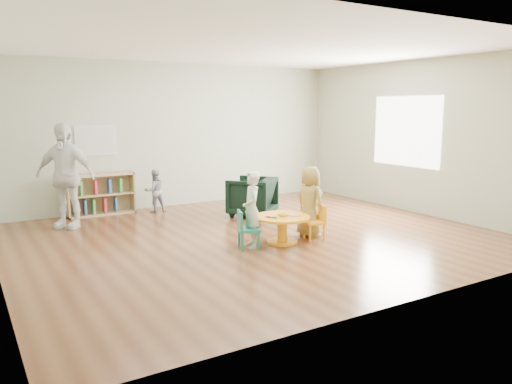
% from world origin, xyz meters
% --- Properties ---
extents(room, '(7.10, 7.00, 2.80)m').
position_xyz_m(room, '(0.01, 0.00, 1.89)').
color(room, '#56301B').
rests_on(room, ground).
extents(activity_table, '(0.80, 0.80, 0.44)m').
position_xyz_m(activity_table, '(0.15, -0.49, 0.28)').
color(activity_table, '#FFAB15').
rests_on(activity_table, ground).
extents(kid_chair_left, '(0.37, 0.37, 0.54)m').
position_xyz_m(kid_chair_left, '(-0.44, -0.47, 0.29)').
color(kid_chair_left, '#178266').
rests_on(kid_chair_left, ground).
extents(kid_chair_right, '(0.34, 0.34, 0.52)m').
position_xyz_m(kid_chair_right, '(0.71, -0.58, 0.28)').
color(kid_chair_right, '#FFAB15').
rests_on(kid_chair_right, ground).
extents(bookshelf, '(1.20, 0.30, 0.75)m').
position_xyz_m(bookshelf, '(-1.61, 2.86, 0.37)').
color(bookshelf, tan).
rests_on(bookshelf, ground).
extents(alphabet_poster, '(0.74, 0.01, 0.54)m').
position_xyz_m(alphabet_poster, '(-1.60, 2.98, 1.35)').
color(alphabet_poster, silver).
rests_on(alphabet_poster, ground).
extents(armchair, '(1.08, 1.08, 0.71)m').
position_xyz_m(armchair, '(0.72, 1.32, 0.35)').
color(armchair, black).
rests_on(armchair, ground).
extents(child_left, '(0.37, 0.45, 1.08)m').
position_xyz_m(child_left, '(-0.33, -0.43, 0.54)').
color(child_left, white).
rests_on(child_left, ground).
extents(child_right, '(0.40, 0.56, 1.08)m').
position_xyz_m(child_right, '(0.71, -0.40, 0.54)').
color(child_right, yellow).
rests_on(child_right, ground).
extents(toddler, '(0.40, 0.31, 0.80)m').
position_xyz_m(toddler, '(-0.67, 2.57, 0.40)').
color(toddler, '#1C2247').
rests_on(toddler, ground).
extents(adult_caretaker, '(1.04, 0.96, 1.71)m').
position_xyz_m(adult_caretaker, '(-2.33, 2.11, 0.86)').
color(adult_caretaker, white).
rests_on(adult_caretaker, ground).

